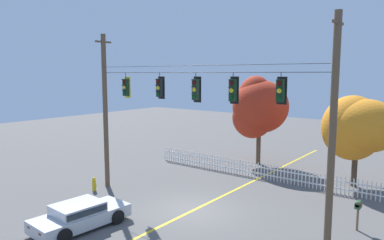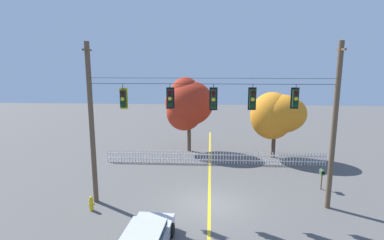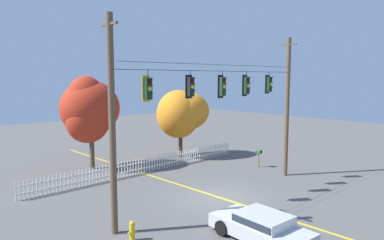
# 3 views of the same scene
# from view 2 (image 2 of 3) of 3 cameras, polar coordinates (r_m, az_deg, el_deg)

# --- Properties ---
(ground) EXTENTS (80.00, 80.00, 0.00)m
(ground) POSITION_cam_2_polar(r_m,az_deg,el_deg) (18.41, 3.17, -15.08)
(ground) COLOR #565451
(lane_centerline_stripe) EXTENTS (0.16, 36.00, 0.01)m
(lane_centerline_stripe) POSITION_cam_2_polar(r_m,az_deg,el_deg) (18.40, 3.17, -15.07)
(lane_centerline_stripe) COLOR gold
(lane_centerline_stripe) RESTS_ON ground
(signal_support_span) EXTENTS (13.35, 1.10, 9.02)m
(signal_support_span) POSITION_cam_2_polar(r_m,az_deg,el_deg) (16.90, 3.33, -0.95)
(signal_support_span) COLOR brown
(signal_support_span) RESTS_ON ground
(traffic_signal_eastbound_side) EXTENTS (0.43, 0.38, 1.40)m
(traffic_signal_eastbound_side) POSITION_cam_2_polar(r_m,az_deg,el_deg) (17.33, -12.41, 3.83)
(traffic_signal_eastbound_side) COLOR black
(traffic_signal_northbound_primary) EXTENTS (0.43, 0.38, 1.35)m
(traffic_signal_northbound_primary) POSITION_cam_2_polar(r_m,az_deg,el_deg) (16.81, -4.00, 3.98)
(traffic_signal_northbound_primary) COLOR black
(traffic_signal_westbound_side) EXTENTS (0.43, 0.38, 1.42)m
(traffic_signal_westbound_side) POSITION_cam_2_polar(r_m,az_deg,el_deg) (16.68, 3.92, 3.82)
(traffic_signal_westbound_side) COLOR black
(traffic_signal_southbound_primary) EXTENTS (0.43, 0.38, 1.39)m
(traffic_signal_southbound_primary) POSITION_cam_2_polar(r_m,az_deg,el_deg) (16.82, 10.94, 3.79)
(traffic_signal_southbound_primary) COLOR black
(traffic_signal_northbound_secondary) EXTENTS (0.43, 0.38, 1.30)m
(traffic_signal_northbound_secondary) POSITION_cam_2_polar(r_m,az_deg,el_deg) (17.25, 18.29, 3.76)
(traffic_signal_northbound_secondary) COLOR black
(white_picket_fence) EXTENTS (17.15, 0.06, 1.03)m
(white_picket_fence) POSITION_cam_2_polar(r_m,az_deg,el_deg) (24.77, 4.13, -6.83)
(white_picket_fence) COLOR white
(white_picket_fence) RESTS_ON ground
(autumn_maple_near_fence) EXTENTS (4.23, 3.82, 6.60)m
(autumn_maple_near_fence) POSITION_cam_2_polar(r_m,az_deg,el_deg) (27.38, -0.85, 2.90)
(autumn_maple_near_fence) COLOR brown
(autumn_maple_near_fence) RESTS_ON ground
(autumn_maple_mid) EXTENTS (4.48, 3.63, 5.48)m
(autumn_maple_mid) POSITION_cam_2_polar(r_m,az_deg,el_deg) (26.38, 15.09, 0.91)
(autumn_maple_mid) COLOR #473828
(autumn_maple_mid) RESTS_ON ground
(parked_car) EXTENTS (2.16, 4.32, 1.15)m
(parked_car) POSITION_cam_2_polar(r_m,az_deg,el_deg) (14.29, -8.53, -20.69)
(parked_car) COLOR #B7BABF
(parked_car) RESTS_ON ground
(fire_hydrant) EXTENTS (0.38, 0.22, 0.81)m
(fire_hydrant) POSITION_cam_2_polar(r_m,az_deg,el_deg) (18.41, -17.87, -14.26)
(fire_hydrant) COLOR gold
(fire_hydrant) RESTS_ON ground
(roadside_mailbox) EXTENTS (0.25, 0.44, 1.32)m
(roadside_mailbox) POSITION_cam_2_polar(r_m,az_deg,el_deg) (21.50, 22.58, -8.93)
(roadside_mailbox) COLOR brown
(roadside_mailbox) RESTS_ON ground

